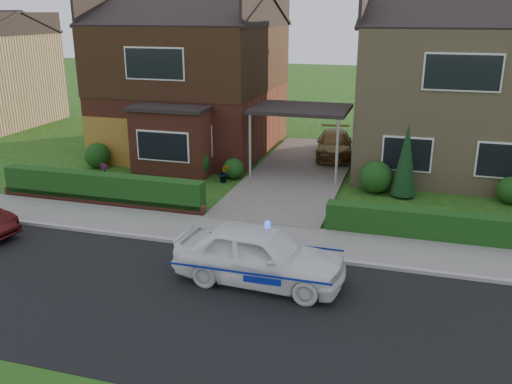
% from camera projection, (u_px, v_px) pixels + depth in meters
% --- Properties ---
extents(ground, '(120.00, 120.00, 0.00)m').
position_uv_depth(ground, '(199.00, 305.00, 12.37)').
color(ground, '#154612').
rests_on(ground, ground).
extents(road, '(60.00, 6.00, 0.02)m').
position_uv_depth(road, '(199.00, 305.00, 12.37)').
color(road, black).
rests_on(road, ground).
extents(kerb, '(60.00, 0.16, 0.12)m').
position_uv_depth(kerb, '(240.00, 249.00, 15.13)').
color(kerb, '#9E9993').
rests_on(kerb, ground).
extents(sidewalk, '(60.00, 2.00, 0.10)m').
position_uv_depth(sidewalk, '(251.00, 235.00, 16.09)').
color(sidewalk, slate).
rests_on(sidewalk, ground).
extents(driveway, '(3.80, 12.00, 0.12)m').
position_uv_depth(driveway, '(299.00, 172.00, 22.37)').
color(driveway, '#666059').
rests_on(driveway, ground).
extents(house_left, '(7.50, 9.53, 7.25)m').
position_uv_depth(house_left, '(193.00, 69.00, 25.36)').
color(house_left, brown).
rests_on(house_left, ground).
extents(house_right, '(7.50, 8.06, 7.25)m').
position_uv_depth(house_right, '(454.00, 81.00, 22.40)').
color(house_right, tan).
rests_on(house_right, ground).
extents(carport_link, '(3.80, 3.00, 2.77)m').
position_uv_depth(carport_link, '(301.00, 110.00, 21.50)').
color(carport_link, black).
rests_on(carport_link, ground).
extents(garage_door, '(2.20, 0.10, 2.10)m').
position_uv_depth(garage_door, '(107.00, 142.00, 23.31)').
color(garage_door, brown).
rests_on(garage_door, ground).
extents(dwarf_wall, '(7.70, 0.25, 0.36)m').
position_uv_depth(dwarf_wall, '(100.00, 200.00, 18.69)').
color(dwarf_wall, brown).
rests_on(dwarf_wall, ground).
extents(hedge_left, '(7.50, 0.55, 0.90)m').
position_uv_depth(hedge_left, '(103.00, 204.00, 18.88)').
color(hedge_left, '#123611').
rests_on(hedge_left, ground).
extents(hedge_right, '(7.50, 0.55, 0.80)m').
position_uv_depth(hedge_right, '(455.00, 243.00, 15.69)').
color(hedge_right, '#123611').
rests_on(hedge_right, ground).
extents(shrub_left_far, '(1.08, 1.08, 1.08)m').
position_uv_depth(shrub_left_far, '(97.00, 155.00, 23.12)').
color(shrub_left_far, '#123611').
rests_on(shrub_left_far, ground).
extents(shrub_left_mid, '(1.32, 1.32, 1.32)m').
position_uv_depth(shrub_left_mid, '(193.00, 162.00, 21.70)').
color(shrub_left_mid, '#123611').
rests_on(shrub_left_mid, ground).
extents(shrub_left_near, '(0.84, 0.84, 0.84)m').
position_uv_depth(shrub_left_near, '(233.00, 169.00, 21.62)').
color(shrub_left_near, '#123611').
rests_on(shrub_left_near, ground).
extents(shrub_right_near, '(1.20, 1.20, 1.20)m').
position_uv_depth(shrub_right_near, '(376.00, 177.00, 19.88)').
color(shrub_right_near, '#123611').
rests_on(shrub_right_near, ground).
extents(shrub_right_mid, '(0.96, 0.96, 0.96)m').
position_uv_depth(shrub_right_mid, '(511.00, 190.00, 18.79)').
color(shrub_right_mid, '#123611').
rests_on(shrub_right_mid, ground).
extents(conifer_a, '(0.90, 0.90, 2.60)m').
position_uv_depth(conifer_a, '(406.00, 162.00, 19.21)').
color(conifer_a, black).
rests_on(conifer_a, ground).
extents(police_car, '(3.88, 4.31, 1.60)m').
position_uv_depth(police_car, '(259.00, 255.00, 13.21)').
color(police_car, white).
rests_on(police_car, ground).
extents(driveway_car, '(2.08, 4.03, 1.12)m').
position_uv_depth(driveway_car, '(334.00, 144.00, 24.51)').
color(driveway_car, brown).
rests_on(driveway_car, driveway).
extents(potted_plant_a, '(0.42, 0.36, 0.68)m').
position_uv_depth(potted_plant_a, '(151.00, 194.00, 18.85)').
color(potted_plant_a, gray).
rests_on(potted_plant_a, ground).
extents(potted_plant_b, '(0.49, 0.45, 0.72)m').
position_uv_depth(potted_plant_b, '(224.00, 174.00, 21.14)').
color(potted_plant_b, gray).
rests_on(potted_plant_b, ground).
extents(potted_plant_c, '(0.52, 0.52, 0.75)m').
position_uv_depth(potted_plant_c, '(105.00, 173.00, 21.16)').
color(potted_plant_c, gray).
rests_on(potted_plant_c, ground).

